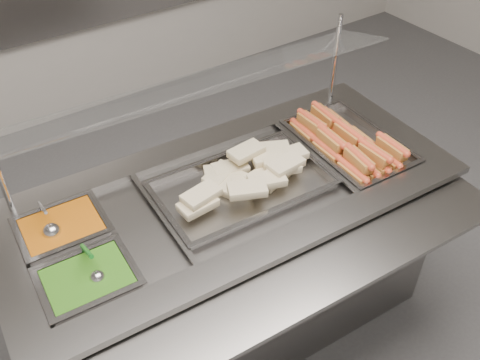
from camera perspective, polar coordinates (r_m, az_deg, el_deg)
steam_counter at (r=2.19m, az=-1.00°, el=-8.77°), size 1.70×0.83×0.80m
tray_rail at (r=1.68m, az=6.85°, el=-10.68°), size 1.60×0.42×0.05m
sneeze_guard at (r=1.86m, az=-4.33°, el=9.98°), size 1.47×0.34×0.39m
pan_hotdogs at (r=2.20m, az=11.40°, el=3.32°), size 0.33×0.50×0.09m
pan_wraps at (r=1.95m, az=0.22°, el=-0.89°), size 0.62×0.39×0.06m
pan_beans at (r=1.89m, az=-18.29°, el=-5.39°), size 0.28×0.23×0.09m
pan_peas at (r=1.72m, az=-15.77°, el=-10.72°), size 0.28×0.23×0.09m
hotdogs_in_buns at (r=2.16m, az=11.13°, el=3.93°), size 0.24×0.47×0.10m
tortilla_wraps at (r=1.96m, az=1.27°, el=0.81°), size 0.57×0.31×0.09m
ladle at (r=1.85m, az=-19.47°, el=-5.09°), size 0.06×0.18×0.12m
serving_spoon at (r=1.68m, az=-15.14°, el=-9.55°), size 0.05×0.16×0.12m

